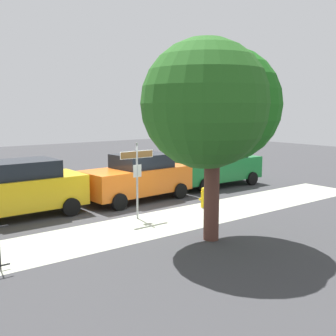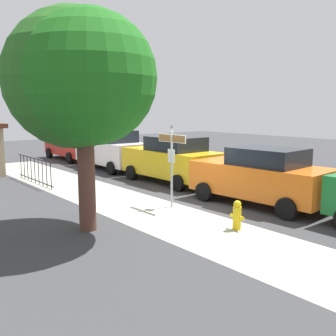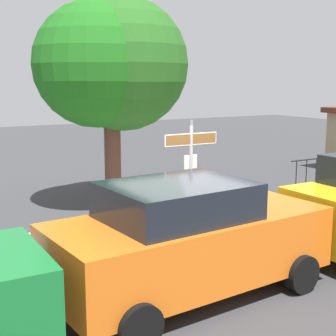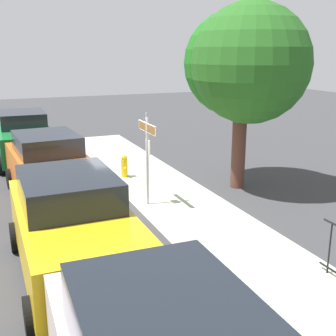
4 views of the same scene
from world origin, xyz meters
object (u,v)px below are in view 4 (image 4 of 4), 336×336
at_px(car_green, 24,137).
at_px(car_orange, 50,167).
at_px(fire_hydrant, 124,166).
at_px(shade_tree, 243,62).
at_px(street_sign, 147,144).
at_px(car_yellow, 72,227).

bearing_deg(car_green, car_orange, 4.08).
height_order(car_orange, fire_hydrant, car_orange).
distance_m(car_green, car_orange, 4.81).
height_order(car_green, fire_hydrant, car_green).
bearing_deg(shade_tree, street_sign, -82.22).
relative_size(street_sign, shade_tree, 0.46).
xyz_separation_m(street_sign, car_green, (-6.42, -2.74, -0.78)).
bearing_deg(car_orange, car_green, 179.61).
relative_size(car_orange, car_yellow, 1.01).
xyz_separation_m(shade_tree, car_orange, (-1.18, -5.67, -2.95)).
height_order(shade_tree, fire_hydrant, shade_tree).
xyz_separation_m(shade_tree, fire_hydrant, (-2.44, -3.04, -3.52)).
bearing_deg(car_yellow, fire_hydrant, 154.26).
xyz_separation_m(shade_tree, car_yellow, (3.62, -5.92, -2.91)).
relative_size(shade_tree, car_green, 1.22).
distance_m(car_orange, fire_hydrant, 2.98).
height_order(car_orange, car_yellow, car_yellow).
bearing_deg(shade_tree, car_green, -135.02).
height_order(street_sign, car_green, street_sign).
xyz_separation_m(street_sign, car_orange, (-1.62, -2.44, -0.80)).
bearing_deg(fire_hydrant, car_green, -140.31).
relative_size(street_sign, car_orange, 0.56).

